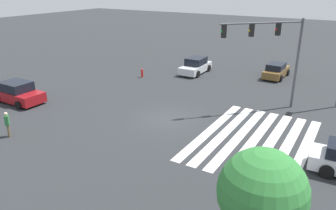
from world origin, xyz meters
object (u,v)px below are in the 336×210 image
traffic_signal_mast (273,44)px  car_0 (18,93)px  pedestrian (7,123)px  fire_hydrant (142,73)px  car_2 (276,71)px  car_3 (196,66)px  tree_corner_a (262,193)px

traffic_signal_mast → car_0: 19.83m
pedestrian → fire_hydrant: size_ratio=1.89×
car_2 → car_3: (-2.63, 7.66, 0.07)m
car_3 → tree_corner_a: 25.03m
tree_corner_a → pedestrian: bearing=83.5°
traffic_signal_mast → tree_corner_a: size_ratio=1.54×
car_3 → tree_corner_a: (-21.35, -12.89, 2.14)m
car_0 → car_3: size_ratio=0.97×
car_2 → fire_hydrant: size_ratio=4.96×
car_0 → pedestrian: 6.58m
car_3 → pedestrian: same height
traffic_signal_mast → fire_hydrant: 14.08m
car_3 → fire_hydrant: bearing=-43.4°
traffic_signal_mast → fire_hydrant: (2.43, 13.12, -4.49)m
car_3 → fire_hydrant: car_3 is taller
pedestrian → car_3: bearing=34.1°
traffic_signal_mast → car_2: (9.32, 1.60, -4.24)m
car_0 → car_2: bearing=49.0°
tree_corner_a → traffic_signal_mast: bearing=13.9°
traffic_signal_mast → car_0: (-8.57, 17.39, -4.15)m
car_2 → fire_hydrant: 13.42m
car_0 → pedestrian: (-4.28, -5.00, 0.14)m
traffic_signal_mast → tree_corner_a: bearing=58.9°
traffic_signal_mast → car_3: 12.16m
car_0 → car_2: 23.86m
tree_corner_a → fire_hydrant: tree_corner_a is taller
car_0 → pedestrian: size_ratio=2.69×
car_2 → pedestrian: bearing=156.2°
car_2 → tree_corner_a: (-23.98, -5.22, 2.21)m
car_0 → car_3: bearing=62.4°
tree_corner_a → fire_hydrant: 24.05m
car_3 → car_2: bearing=107.7°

